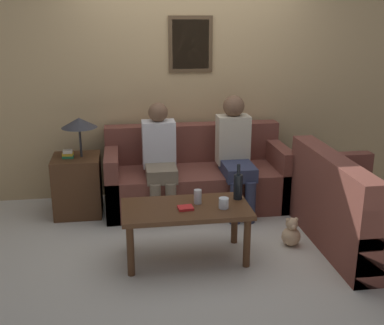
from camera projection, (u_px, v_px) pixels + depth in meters
ground_plane at (204, 222)px, 4.87m from camera, size 16.00×16.00×0.00m
wall_back at (190, 81)px, 5.37m from camera, size 9.00×0.08×2.60m
couch_main at (196, 178)px, 5.25m from camera, size 1.94×0.83×0.85m
couch_side at (356, 213)px, 4.34m from camera, size 0.83×1.49×0.85m
coffee_table at (186, 214)px, 4.05m from camera, size 1.07×0.56×0.47m
side_table_with_lamp at (78, 180)px, 5.00m from camera, size 0.48×0.48×1.02m
wine_bottle at (238, 186)px, 4.17m from camera, size 0.08×0.08×0.31m
drinking_glass at (224, 203)px, 3.99m from camera, size 0.08×0.08×0.09m
book_stack at (186, 208)px, 3.98m from camera, size 0.13×0.11×0.02m
soda_can at (198, 197)px, 4.09m from camera, size 0.07×0.07×0.12m
person_left at (160, 156)px, 4.93m from camera, size 0.34×0.59×1.16m
person_right at (235, 150)px, 5.02m from camera, size 0.34×0.66×1.21m
teddy_bear at (291, 233)px, 4.36m from camera, size 0.17×0.17×0.27m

